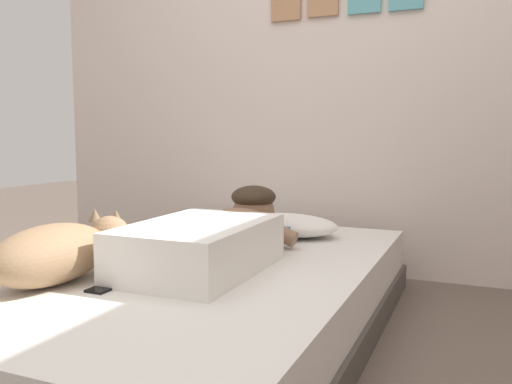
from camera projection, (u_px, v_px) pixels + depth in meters
back_wall at (345, 54)px, 3.00m from camera, size 3.85×0.12×2.50m
bed at (202, 300)px, 2.08m from camera, size 1.30×2.07×0.30m
pillow at (286, 225)px, 2.60m from camera, size 0.52×0.32×0.11m
person_lying at (217, 236)px, 2.05m from camera, size 0.43×0.92×0.27m
dog at (60, 251)px, 1.79m from camera, size 0.26×0.57×0.21m
coffee_cup at (282, 234)px, 2.46m from camera, size 0.12×0.09×0.07m
cell_phone at (107, 287)px, 1.72m from camera, size 0.07×0.14×0.01m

